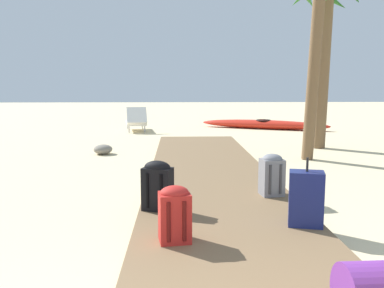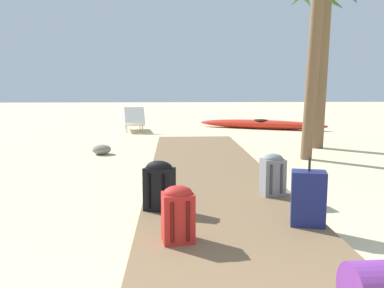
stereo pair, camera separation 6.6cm
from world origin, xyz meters
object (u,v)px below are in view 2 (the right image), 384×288
object	(u,v)px
lounge_chair	(134,121)
kayak	(261,124)
palm_tree_far_right	(324,15)
backpack_grey	(273,173)
backpack_red	(178,212)
backpack_black	(159,184)
suitcase_navy	(308,198)

from	to	relation	value
lounge_chair	kayak	size ratio (longest dim) A/B	0.39
palm_tree_far_right	lounge_chair	bearing A→B (deg)	140.66
backpack_grey	lounge_chair	bearing A→B (deg)	107.07
backpack_red	palm_tree_far_right	xyz separation A→B (m)	(3.34, 5.86, 2.64)
palm_tree_far_right	lounge_chair	xyz separation A→B (m)	(-4.60, 3.77, -2.66)
backpack_black	suitcase_navy	bearing A→B (deg)	-20.74
backpack_red	kayak	bearing A→B (deg)	74.12
palm_tree_far_right	backpack_red	bearing A→B (deg)	-119.67
backpack_red	lounge_chair	size ratio (longest dim) A/B	0.31
backpack_black	backpack_red	xyz separation A→B (m)	(0.20, -0.95, -0.03)
backpack_grey	kayak	xyz separation A→B (m)	(1.69, 8.69, -0.21)
backpack_black	kayak	world-z (taller)	backpack_black
lounge_chair	backpack_grey	bearing A→B (deg)	-72.93
backpack_black	suitcase_navy	size ratio (longest dim) A/B	0.82
suitcase_navy	palm_tree_far_right	bearing A→B (deg)	69.54
suitcase_navy	palm_tree_far_right	size ratio (longest dim) A/B	0.17
backpack_grey	lounge_chair	distance (m)	8.47
backpack_black	lounge_chair	distance (m)	8.75
backpack_black	backpack_grey	size ratio (longest dim) A/B	1.06
suitcase_navy	backpack_red	world-z (taller)	suitcase_navy
backpack_black	suitcase_navy	xyz separation A→B (m)	(1.49, -0.56, -0.02)
kayak	backpack_red	bearing A→B (deg)	-105.88
backpack_red	kayak	size ratio (longest dim) A/B	0.12
backpack_grey	kayak	distance (m)	8.86
backpack_red	palm_tree_far_right	distance (m)	7.24
backpack_grey	palm_tree_far_right	distance (m)	5.48
backpack_black	palm_tree_far_right	world-z (taller)	palm_tree_far_right
kayak	lounge_chair	bearing A→B (deg)	-171.83
suitcase_navy	backpack_grey	xyz separation A→B (m)	(-0.08, 1.15, 0.00)
lounge_chair	kayak	bearing A→B (deg)	8.17
backpack_black	backpack_red	bearing A→B (deg)	-78.36
suitcase_navy	palm_tree_far_right	xyz separation A→B (m)	(2.04, 5.47, 2.63)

